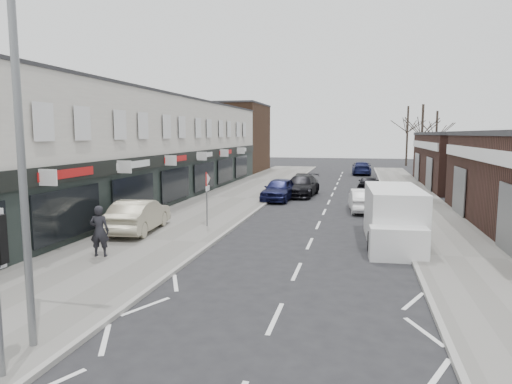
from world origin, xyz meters
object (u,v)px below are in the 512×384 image
Objects in this scene: parked_car_right_b at (368,184)px; street_lamp at (27,131)px; sedan_on_pavement at (139,215)px; parked_car_right_a at (363,200)px; pedestrian at (99,231)px; parked_car_left_a at (279,189)px; warning_sign at (207,183)px; white_van at (394,217)px; parked_car_left_b at (301,186)px; parked_car_right_c at (362,168)px.

street_lamp is at bearing 79.56° from parked_car_right_b.
sedan_on_pavement is 13.21m from parked_car_right_a.
sedan_on_pavement is (-3.30, 10.92, -3.76)m from street_lamp.
pedestrian is 16.64m from parked_car_left_a.
pedestrian is 15.93m from parked_car_right_a.
pedestrian is at bearing -108.54° from warning_sign.
parked_car_right_b is at bearing -97.61° from parked_car_right_a.
white_van is 11.74m from pedestrian.
parked_car_left_b is at bearing -58.48° from parked_car_right_a.
street_lamp is 21.02m from parked_car_right_a.
parked_car_left_b is (2.33, 25.53, -3.87)m from street_lamp.
street_lamp is 1.32× the size of white_van.
pedestrian is (-2.05, -6.12, -1.14)m from warning_sign.
parked_car_right_c is (0.00, 25.36, 0.06)m from parked_car_right_a.
parked_car_right_a is at bearing 90.63° from parked_car_right_b.
street_lamp is at bearing 97.67° from pedestrian.
parked_car_left_a is 1.10× the size of parked_car_right_a.
parked_car_right_b is (7.20, 28.93, -3.95)m from street_lamp.
warning_sign is (-0.63, 12.80, -2.42)m from street_lamp.
sedan_on_pavement is at bearing -178.87° from white_van.
warning_sign is 8.70m from white_van.
sedan_on_pavement reaches higher than parked_car_right_c.
parked_car_left_a reaches higher than parked_car_right_a.
sedan_on_pavement is 12.74m from parked_car_left_a.
white_van is at bearing -7.28° from warning_sign.
parked_car_left_a is (4.43, 11.95, -0.09)m from sedan_on_pavement.
parked_car_right_c is at bearing 81.48° from street_lamp.
white_van is 1.34× the size of sedan_on_pavement.
parked_car_right_a is 0.81× the size of parked_car_right_c.
warning_sign is 0.52× the size of parked_car_left_b.
warning_sign is at bearing -122.78° from pedestrian.
white_van is at bearing 91.35° from parked_car_right_c.
street_lamp reaches higher than warning_sign.
parked_car_left_a is at bearing -35.58° from parked_car_right_a.
parked_car_left_a is at bearing 75.01° from parked_car_right_c.
sedan_on_pavement is at bearing 72.83° from parked_car_right_c.
parked_car_left_b is 5.95m from parked_car_right_b.
parked_car_right_c reaches higher than parked_car_right_b.
parked_car_left_a is 8.58m from parked_car_right_b.
warning_sign reaches higher than white_van.
pedestrian is (-10.61, -5.03, -0.04)m from white_van.
street_lamp is at bearing 80.76° from parked_car_right_c.
street_lamp is at bearing -126.95° from white_van.
pedestrian is at bearing 69.58° from parked_car_right_b.
warning_sign is at bearing 92.84° from street_lamp.
white_van is 7.92m from parked_car_right_a.
white_van is 11.26m from sedan_on_pavement.
sedan_on_pavement is at bearing -144.92° from warning_sign.
warning_sign is at bearing 76.36° from parked_car_right_c.
parked_car_right_a is (10.03, 8.60, -0.18)m from sedan_on_pavement.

